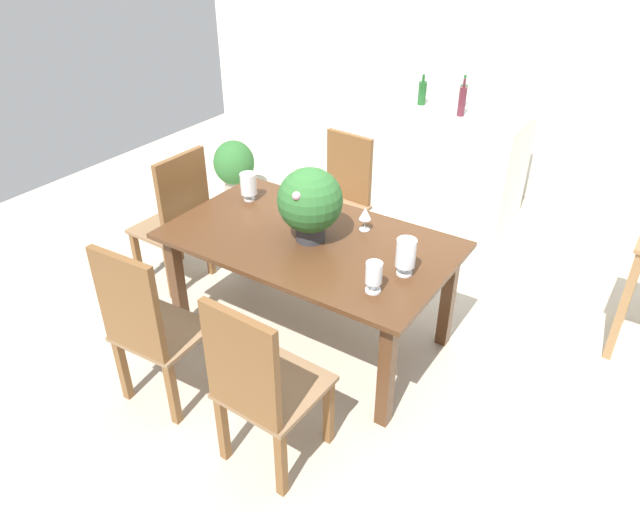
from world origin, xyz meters
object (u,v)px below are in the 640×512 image
at_px(wine_bottle_amber, 462,101).
at_px(kitchen_counter, 422,156).
at_px(chair_head_end, 178,215).
at_px(chair_near_left, 146,324).
at_px(flower_centerpiece, 310,202).
at_px(chair_far_left, 341,194).
at_px(crystal_vase_center_near, 406,254).
at_px(crystal_vase_left, 374,275).
at_px(potted_plant_floor, 234,165).
at_px(wine_bottle_green, 422,93).
at_px(crystal_vase_right, 248,184).
at_px(dining_table, 310,252).
at_px(chair_near_right, 259,383).
at_px(wine_bottle_clear, 463,95).
at_px(wine_glass, 365,214).

bearing_deg(wine_bottle_amber, kitchen_counter, 165.38).
relative_size(chair_head_end, wine_bottle_amber, 3.42).
bearing_deg(chair_near_left, flower_centerpiece, -115.07).
distance_m(chair_far_left, crystal_vase_center_near, 1.47).
bearing_deg(crystal_vase_center_near, crystal_vase_left, -104.72).
distance_m(crystal_vase_left, potted_plant_floor, 2.99).
distance_m(flower_centerpiece, wine_bottle_green, 2.20).
distance_m(crystal_vase_right, wine_bottle_green, 1.99).
relative_size(dining_table, chair_near_right, 1.69).
bearing_deg(chair_far_left, crystal_vase_right, -103.57).
bearing_deg(crystal_vase_left, dining_table, 154.82).
bearing_deg(chair_head_end, wine_bottle_green, 160.74).
xyz_separation_m(flower_centerpiece, crystal_vase_center_near, (0.63, -0.03, -0.12)).
relative_size(chair_far_left, crystal_vase_left, 5.69).
xyz_separation_m(dining_table, wine_bottle_clear, (0.01, 2.30, 0.39)).
relative_size(chair_head_end, wine_bottle_clear, 3.86).
xyz_separation_m(flower_centerpiece, crystal_vase_left, (0.57, -0.26, -0.14)).
height_order(wine_glass, wine_bottle_clear, wine_bottle_clear).
xyz_separation_m(chair_far_left, potted_plant_floor, (-1.46, 0.43, -0.25)).
xyz_separation_m(chair_head_end, flower_centerpiece, (1.13, -0.01, 0.42)).
relative_size(wine_glass, wine_bottle_clear, 0.56).
bearing_deg(crystal_vase_center_near, wine_bottle_clear, 105.19).
relative_size(chair_far_left, wine_bottle_green, 3.82).
xyz_separation_m(chair_far_left, wine_bottle_amber, (0.47, 1.09, 0.51)).
height_order(wine_bottle_green, wine_bottle_amber, wine_bottle_amber).
bearing_deg(chair_near_right, chair_head_end, -31.32).
height_order(chair_head_end, crystal_vase_center_near, chair_head_end).
height_order(chair_far_left, wine_bottle_green, wine_bottle_green).
xyz_separation_m(chair_head_end, wine_bottle_green, (0.81, 2.17, 0.47)).
bearing_deg(crystal_vase_right, kitchen_counter, 79.02).
distance_m(chair_near_left, crystal_vase_left, 1.22).
height_order(crystal_vase_left, wine_bottle_clear, wine_bottle_clear).
bearing_deg(chair_near_left, wine_bottle_green, -94.41).
bearing_deg(chair_near_right, wine_bottle_amber, -82.71).
relative_size(chair_near_right, flower_centerpiece, 2.26).
bearing_deg(wine_bottle_clear, wine_bottle_green, -155.78).
relative_size(chair_near_left, kitchen_counter, 0.59).
relative_size(chair_far_left, chair_head_end, 0.95).
xyz_separation_m(chair_near_right, crystal_vase_right, (-1.01, 1.19, 0.29)).
height_order(chair_far_left, wine_bottle_clear, wine_bottle_clear).
relative_size(crystal_vase_right, wine_bottle_clear, 0.71).
xyz_separation_m(crystal_vase_right, wine_bottle_green, (0.32, 1.96, 0.18)).
bearing_deg(potted_plant_floor, chair_near_left, -58.54).
relative_size(flower_centerpiece, wine_glass, 3.02).
xyz_separation_m(chair_near_left, kitchen_counter, (0.13, 3.13, -0.09)).
xyz_separation_m(wine_bottle_green, wine_bottle_amber, (0.40, -0.10, 0.02)).
bearing_deg(flower_centerpiece, wine_bottle_green, 98.26).
relative_size(dining_table, chair_far_left, 1.74).
height_order(dining_table, chair_head_end, chair_head_end).
distance_m(dining_table, flower_centerpiece, 0.34).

